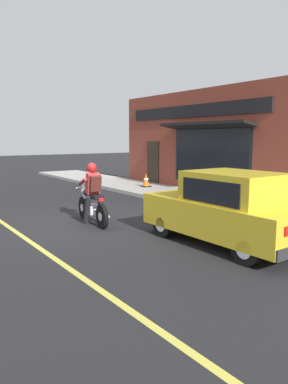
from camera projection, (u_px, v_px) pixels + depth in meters
ground_plane at (86, 223)px, 9.98m from camera, size 80.00×80.00×0.00m
sidewalk_curb at (163, 192)px, 15.22m from camera, size 2.60×22.00×0.14m
storefront_building at (195, 142)px, 15.64m from camera, size 1.25×9.37×4.20m
motorcycle_with_rider at (92, 198)px, 9.92m from camera, size 0.62×2.02×1.62m
car_hatchback at (227, 209)px, 7.93m from camera, size 1.66×3.79×1.57m
fire_hydrant at (218, 184)px, 13.93m from camera, size 0.36×0.24×0.88m
traffic_cone at (146, 180)px, 16.33m from camera, size 0.36×0.36×0.60m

